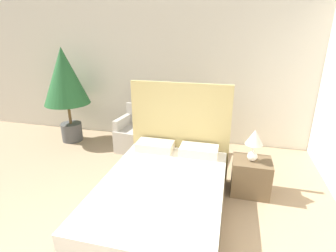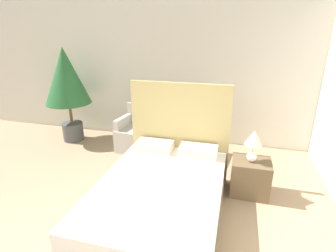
{
  "view_description": "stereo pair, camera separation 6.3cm",
  "coord_description": "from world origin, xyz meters",
  "px_view_note": "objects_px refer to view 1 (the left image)",
  "views": [
    {
      "loc": [
        1.16,
        -1.35,
        2.29
      ],
      "look_at": [
        0.12,
        2.82,
        0.7
      ],
      "focal_mm": 28.0,
      "sensor_mm": 36.0,
      "label": 1
    },
    {
      "loc": [
        1.23,
        -1.34,
        2.29
      ],
      "look_at": [
        0.12,
        2.82,
        0.7
      ],
      "focal_mm": 28.0,
      "sensor_mm": 36.0,
      "label": 2
    }
  ],
  "objects_px": {
    "nightstand": "(251,176)",
    "table_lamp": "(254,141)",
    "armchair_near_window_right": "(182,140)",
    "bed": "(163,193)",
    "potted_palm": "(65,80)",
    "armchair_near_window_left": "(136,136)"
  },
  "relations": [
    {
      "from": "nightstand",
      "to": "table_lamp",
      "type": "distance_m",
      "value": 0.58
    },
    {
      "from": "armchair_near_window_right",
      "to": "nightstand",
      "type": "height_order",
      "value": "armchair_near_window_right"
    },
    {
      "from": "nightstand",
      "to": "table_lamp",
      "type": "relative_size",
      "value": 1.15
    },
    {
      "from": "nightstand",
      "to": "table_lamp",
      "type": "height_order",
      "value": "table_lamp"
    },
    {
      "from": "armchair_near_window_right",
      "to": "nightstand",
      "type": "xyz_separation_m",
      "value": [
        1.22,
        -1.01,
        -0.03
      ]
    },
    {
      "from": "bed",
      "to": "potted_palm",
      "type": "height_order",
      "value": "potted_palm"
    },
    {
      "from": "potted_palm",
      "to": "nightstand",
      "type": "distance_m",
      "value": 3.99
    },
    {
      "from": "potted_palm",
      "to": "nightstand",
      "type": "xyz_separation_m",
      "value": [
        3.69,
        -1.11,
        -1.06
      ]
    },
    {
      "from": "bed",
      "to": "table_lamp",
      "type": "height_order",
      "value": "bed"
    },
    {
      "from": "nightstand",
      "to": "bed",
      "type": "bearing_deg",
      "value": -145.49
    },
    {
      "from": "armchair_near_window_left",
      "to": "armchair_near_window_right",
      "type": "xyz_separation_m",
      "value": [
        0.95,
        0.0,
        0.0
      ]
    },
    {
      "from": "nightstand",
      "to": "potted_palm",
      "type": "bearing_deg",
      "value": 163.33
    },
    {
      "from": "nightstand",
      "to": "table_lamp",
      "type": "xyz_separation_m",
      "value": [
        -0.01,
        -0.01,
        0.58
      ]
    },
    {
      "from": "bed",
      "to": "armchair_near_window_right",
      "type": "distance_m",
      "value": 1.78
    },
    {
      "from": "bed",
      "to": "nightstand",
      "type": "xyz_separation_m",
      "value": [
        1.12,
        0.77,
        -0.04
      ]
    },
    {
      "from": "potted_palm",
      "to": "nightstand",
      "type": "height_order",
      "value": "potted_palm"
    },
    {
      "from": "armchair_near_window_left",
      "to": "armchair_near_window_right",
      "type": "distance_m",
      "value": 0.95
    },
    {
      "from": "armchair_near_window_left",
      "to": "nightstand",
      "type": "height_order",
      "value": "armchair_near_window_left"
    },
    {
      "from": "nightstand",
      "to": "armchair_near_window_left",
      "type": "bearing_deg",
      "value": 155.1
    },
    {
      "from": "armchair_near_window_left",
      "to": "table_lamp",
      "type": "xyz_separation_m",
      "value": [
        2.16,
        -1.02,
        0.55
      ]
    },
    {
      "from": "armchair_near_window_right",
      "to": "potted_palm",
      "type": "distance_m",
      "value": 2.68
    },
    {
      "from": "table_lamp",
      "to": "armchair_near_window_left",
      "type": "bearing_deg",
      "value": 154.68
    }
  ]
}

